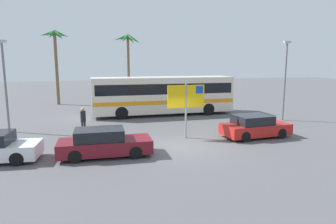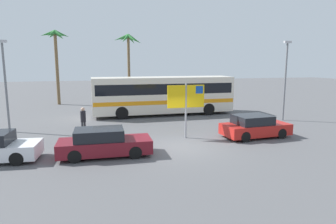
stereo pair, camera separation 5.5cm
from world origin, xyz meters
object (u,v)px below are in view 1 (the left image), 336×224
bus_front_coach (163,94)px  ferry_sign (187,99)px  pedestrian_by_bus (83,119)px  car_maroon (104,143)px  car_red (255,126)px

bus_front_coach → ferry_sign: bearing=-94.0°
ferry_sign → pedestrian_by_bus: size_ratio=1.88×
ferry_sign → car_maroon: 5.62m
car_maroon → pedestrian_by_bus: size_ratio=2.57×
bus_front_coach → car_red: bus_front_coach is taller
bus_front_coach → car_maroon: size_ratio=2.67×
bus_front_coach → ferry_sign: (-0.55, -7.96, 0.54)m
ferry_sign → car_red: 4.38m
bus_front_coach → car_maroon: 11.63m
ferry_sign → car_red: size_ratio=0.79×
car_maroon → pedestrian_by_bus: pedestrian_by_bus is taller
bus_front_coach → car_red: bearing=-68.9°
ferry_sign → car_maroon: size_ratio=0.73×
bus_front_coach → car_maroon: bearing=-117.9°
bus_front_coach → car_red: (3.40, -8.81, -1.15)m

